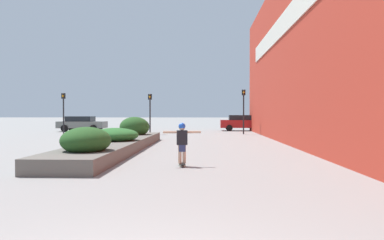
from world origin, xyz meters
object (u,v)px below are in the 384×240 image
Objects in this scene: skateboard at (182,164)px; car_leftmost at (242,123)px; traffic_light_far_left at (63,106)px; traffic_light_right at (244,104)px; skateboarder at (182,139)px; traffic_light_left at (150,107)px; car_center_left at (82,123)px.

car_leftmost is at bearing 70.86° from skateboard.
traffic_light_right is at bearing 1.38° from traffic_light_far_left.
skateboarder is 24.89m from car_leftmost.
traffic_light_left is at bearing -176.89° from traffic_light_right.
car_center_left is 1.20× the size of traffic_light_right.
traffic_light_left is at bearing -51.61° from car_leftmost.
traffic_light_left is at bearing -0.47° from traffic_light_far_left.
traffic_light_far_left is (-7.11, 0.06, 0.05)m from traffic_light_left.
car_leftmost reaches higher than skateboard.
car_center_left is at bearing 164.57° from traffic_light_right.
car_leftmost is 10.35m from traffic_light_left.
car_leftmost is at bearing 70.86° from skateboarder.
skateboarder is at bearing -9.91° from car_leftmost.
skateboarder is at bearing -101.61° from traffic_light_right.
traffic_light_far_left is at bearing -178.62° from traffic_light_right.
skateboard is 0.19× the size of traffic_light_far_left.
car_center_left reaches higher than skateboarder.
car_center_left is (-10.82, 22.61, -0.12)m from skateboarder.
traffic_light_left is 0.97× the size of traffic_light_far_left.
traffic_light_left is at bearing 92.44° from skateboarder.
car_center_left is at bearing 147.81° from traffic_light_left.
traffic_light_right is (-0.47, -5.95, 1.66)m from car_leftmost.
skateboard is 0.15× the size of car_leftmost.
traffic_light_right is at bearing 69.16° from skateboarder.
traffic_light_right is (3.82, 18.57, 2.38)m from skateboard.
skateboarder is 18.59m from traffic_light_left.
traffic_light_left is 7.11m from traffic_light_far_left.
car_leftmost reaches higher than skateboarder.
car_center_left is at bearing 89.54° from traffic_light_far_left.
traffic_light_right reaches higher than traffic_light_far_left.
car_center_left is 15.28m from traffic_light_right.
traffic_light_far_left is at bearing -0.46° from car_center_left.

